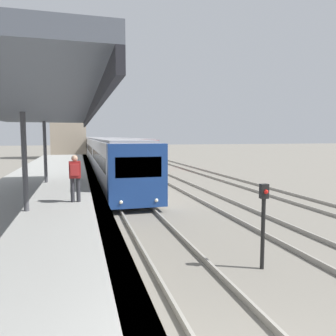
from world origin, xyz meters
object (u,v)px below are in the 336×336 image
(train_far, at_px, (121,146))
(signal_post_near, at_px, (263,217))
(person_on_platform, at_px, (75,174))
(train_near, at_px, (98,148))

(train_far, bearing_deg, signal_post_near, -92.75)
(person_on_platform, distance_m, train_far, 42.00)
(person_on_platform, distance_m, signal_post_near, 6.66)
(train_near, distance_m, train_far, 10.35)
(train_near, bearing_deg, signal_post_near, -86.96)
(person_on_platform, height_order, train_far, train_far)
(person_on_platform, xyz_separation_m, train_near, (2.56, 31.98, -0.25))
(train_near, height_order, train_far, train_near)
(train_near, bearing_deg, person_on_platform, -94.57)
(train_far, distance_m, signal_post_near, 46.36)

